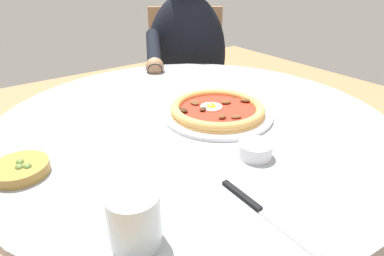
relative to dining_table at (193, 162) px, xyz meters
The scene contains 8 objects.
dining_table is the anchor object (origin of this frame).
pizza_on_plate 0.17m from the dining_table, 114.47° to the right, with size 0.30×0.30×0.03m.
water_glass 0.48m from the dining_table, 132.63° to the left, with size 0.08×0.08×0.09m.
steak_knife 0.40m from the dining_table, 159.78° to the left, with size 0.21×0.02×0.01m.
ramekin_capers 0.29m from the dining_table, behind, with size 0.07×0.07×0.03m.
olive_pan 0.46m from the dining_table, 90.99° to the left, with size 0.11×0.12×0.05m.
diner_person 0.74m from the dining_table, 33.93° to the right, with size 0.44×0.54×1.19m.
cafe_chair_diner 0.89m from the dining_table, 34.06° to the right, with size 0.60×0.60×0.93m.
Camera 1 is at (-0.64, 0.47, 1.13)m, focal length 30.07 mm.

